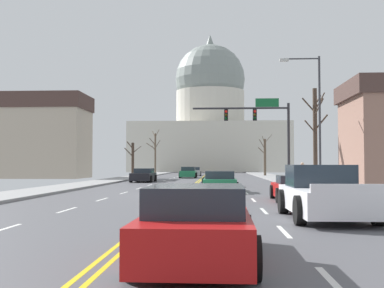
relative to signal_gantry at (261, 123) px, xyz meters
The scene contains 19 objects.
ground 15.91m from the signal_gantry, 110.96° to the right, with size 20.00×180.00×0.20m.
signal_gantry is the anchor object (origin of this frame).
street_lamp_right 9.62m from the signal_gantry, 75.11° to the right, with size 2.52×0.24×8.25m.
capitol_building 69.64m from the signal_gantry, 94.46° to the left, with size 33.93×21.83×31.01m.
sedan_near_00 6.94m from the signal_gantry, 133.39° to the right, with size 2.09×4.35×1.12m.
sedan_near_01 12.24m from the signal_gantry, 107.47° to the right, with size 2.11×4.58×1.24m.
sedan_near_02 18.24m from the signal_gantry, 90.18° to the right, with size 2.01×4.37×1.14m.
pickup_truck_near_03 25.20m from the signal_gantry, 90.67° to the right, with size 2.39×5.23×1.62m.
sedan_near_04 32.10m from the signal_gantry, 96.92° to the right, with size 1.98×4.47×1.29m.
sedan_oncoming_00 12.36m from the signal_gantry, 154.77° to the left, with size 2.09×4.35×1.25m.
sedan_oncoming_01 20.27m from the signal_gantry, 111.18° to the left, with size 2.06×4.62×1.33m.
sedan_oncoming_02 30.55m from the signal_gantry, 103.45° to the left, with size 2.22×4.29×1.24m.
flank_building_00 29.12m from the signal_gantry, 144.85° to the left, with size 9.43×7.13×9.88m.
bare_tree_00 8.33m from the signal_gantry, 69.82° to the right, with size 1.64×3.02×6.47m.
bare_tree_01 24.66m from the signal_gantry, 125.32° to the left, with size 2.27×2.71×4.33m.
bare_tree_02 25.94m from the signal_gantry, 84.06° to the left, with size 1.86×2.19×5.52m.
bare_tree_03 40.73m from the signal_gantry, 109.80° to the left, with size 2.31×2.42×7.07m.
pedestrian_00 7.79m from the signal_gantry, 70.74° to the right, with size 0.35×0.34×1.63m.
bicycle_parked 11.66m from the signal_gantry, 74.44° to the right, with size 0.12×1.77×0.85m.
Camera 1 is at (1.93, -25.68, 1.63)m, focal length 45.48 mm.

